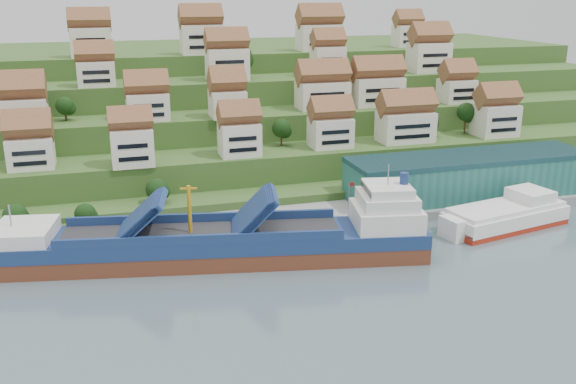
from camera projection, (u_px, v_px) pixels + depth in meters
name	position (u px, v px, depth m)	size (l,w,h in m)	color
ground	(282.00, 253.00, 127.71)	(300.00, 300.00, 0.00)	slate
quay	(348.00, 214.00, 146.52)	(180.00, 14.00, 2.20)	gray
hillside	(198.00, 110.00, 219.11)	(260.00, 128.00, 31.00)	#2D4C1E
hillside_village	(226.00, 88.00, 175.98)	(158.66, 65.13, 28.84)	silver
hillside_trees	(191.00, 120.00, 163.01)	(140.73, 60.49, 32.03)	#173812
warehouse	(469.00, 175.00, 155.19)	(60.00, 15.00, 10.00)	#266960
flagpole	(349.00, 197.00, 139.69)	(1.28, 0.16, 8.00)	gray
cargo_ship	(225.00, 244.00, 123.33)	(83.09, 27.99, 18.27)	brown
second_ship	(507.00, 216.00, 141.27)	(29.99, 15.92, 8.26)	#9B2211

